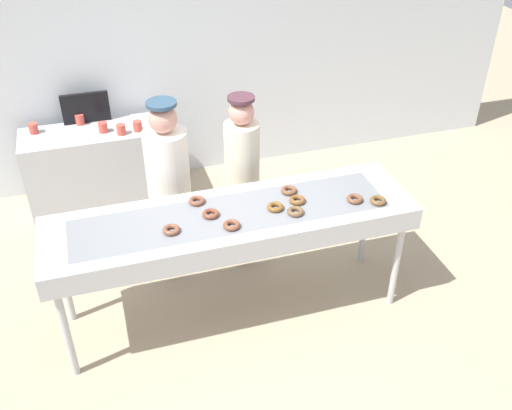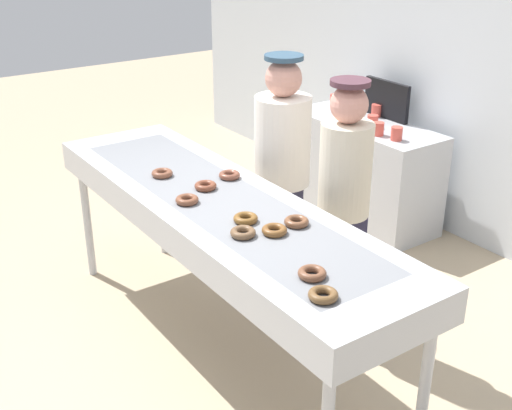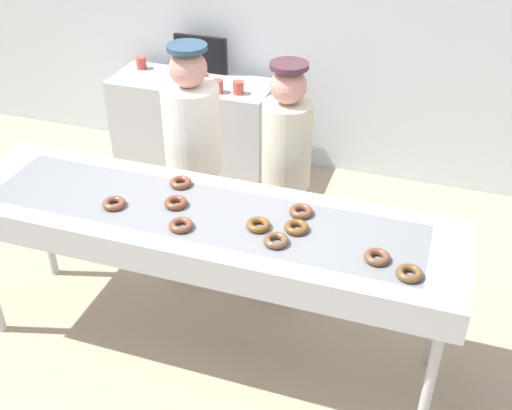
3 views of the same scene
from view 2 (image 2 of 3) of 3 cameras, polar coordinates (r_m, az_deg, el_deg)
ground_plane at (r=4.18m, az=-2.97°, el=-12.11°), size 16.00×16.00×0.00m
back_wall at (r=5.19m, az=20.83°, el=11.58°), size 8.00×0.12×2.94m
fryer_conveyor at (r=3.71m, az=-3.27°, el=-0.69°), size 2.82×0.75×1.00m
chocolate_donut_0 at (r=3.94m, az=-2.29°, el=2.58°), size 0.13×0.13×0.04m
chocolate_donut_1 at (r=3.24m, az=-1.12°, el=-2.38°), size 0.17×0.17×0.04m
chocolate_donut_2 at (r=2.90m, az=4.84°, el=-5.87°), size 0.16×0.16×0.04m
chocolate_donut_3 at (r=4.00m, az=-8.06°, el=2.71°), size 0.15×0.15×0.04m
chocolate_donut_4 at (r=3.36m, az=3.50°, el=-1.44°), size 0.17×0.17×0.04m
chocolate_donut_5 at (r=3.79m, az=-4.35°, el=1.65°), size 0.17×0.17×0.04m
chocolate_donut_6 at (r=3.26m, az=1.56°, el=-2.19°), size 0.17×0.17×0.04m
chocolate_donut_7 at (r=3.39m, az=-0.90°, el=-1.17°), size 0.16×0.16×0.04m
chocolate_donut_8 at (r=2.76m, az=5.79°, el=-7.69°), size 0.18×0.18×0.04m
chocolate_donut_9 at (r=3.62m, az=-5.94°, el=0.45°), size 0.18×0.18×0.04m
worker_baker at (r=3.89m, az=7.50°, el=0.12°), size 0.30×0.30×1.63m
worker_assistant at (r=4.34m, az=2.26°, el=3.72°), size 0.37×0.37×1.65m
prep_counter at (r=5.73m, az=9.09°, el=2.97°), size 1.39×0.55×0.85m
paper_cup_0 at (r=5.77m, az=10.31°, el=8.00°), size 0.09×0.09×0.10m
paper_cup_1 at (r=5.45m, az=9.98°, el=7.08°), size 0.09×0.09×0.10m
paper_cup_2 at (r=6.03m, az=6.79°, el=8.94°), size 0.09×0.09×0.10m
paper_cup_3 at (r=5.18m, az=11.98°, el=6.02°), size 0.09×0.09×0.10m
paper_cup_4 at (r=5.27m, az=10.46°, el=6.45°), size 0.09×0.09×0.10m
menu_display at (r=5.71m, az=11.15°, el=8.87°), size 0.48×0.04×0.32m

